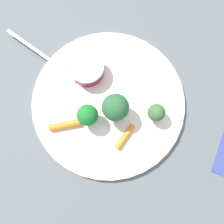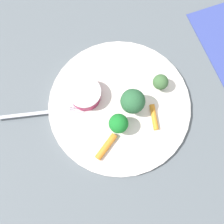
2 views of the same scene
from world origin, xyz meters
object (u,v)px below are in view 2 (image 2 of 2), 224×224
plate (119,105)px  carrot_stick_0 (106,147)px  broccoli_floret_2 (119,124)px  broccoli_floret_1 (133,101)px  sauce_cup (85,94)px  fork (41,113)px  carrot_stick_1 (154,117)px  broccoli_floret_0 (160,82)px

plate → carrot_stick_0: size_ratio=5.13×
plate → broccoli_floret_2: bearing=164.4°
broccoli_floret_1 → broccoli_floret_2: size_ratio=1.24×
sauce_cup → broccoli_floret_2: bearing=-146.5°
plate → fork: bearing=84.7°
carrot_stick_0 → carrot_stick_1: 0.11m
broccoli_floret_1 → carrot_stick_0: (-0.07, 0.07, -0.03)m
carrot_stick_0 → carrot_stick_1: bearing=-70.3°
sauce_cup → fork: 0.10m
broccoli_floret_2 → carrot_stick_0: broccoli_floret_2 is taller
broccoli_floret_0 → broccoli_floret_1: 0.07m
plate → carrot_stick_1: carrot_stick_1 is taller
sauce_cup → broccoli_floret_1: broccoli_floret_1 is taller
plate → carrot_stick_1: (-0.04, -0.06, 0.01)m
carrot_stick_1 → fork: bearing=75.3°
broccoli_floret_1 → carrot_stick_1: broccoli_floret_1 is taller
sauce_cup → carrot_stick_0: 0.11m
broccoli_floret_1 → carrot_stick_0: bearing=135.9°
carrot_stick_0 → fork: carrot_stick_0 is taller
broccoli_floret_0 → fork: size_ratio=0.23×
sauce_cup → broccoli_floret_2: size_ratio=1.28×
carrot_stick_1 → fork: 0.23m
sauce_cup → broccoli_floret_1: (-0.04, -0.09, 0.02)m
plate → broccoli_floret_1: broccoli_floret_1 is taller
sauce_cup → carrot_stick_1: size_ratio=1.26×
carrot_stick_0 → broccoli_floret_0: bearing=-52.7°
broccoli_floret_0 → carrot_stick_1: bearing=157.0°
carrot_stick_1 → broccoli_floret_0: bearing=-23.0°
carrot_stick_1 → sauce_cup: bearing=59.8°
plate → broccoli_floret_0: broccoli_floret_0 is taller
plate → broccoli_floret_0: size_ratio=7.17×
broccoli_floret_0 → carrot_stick_0: size_ratio=0.72×
carrot_stick_1 → plate: bearing=54.7°
fork → broccoli_floret_2: bearing=-113.0°
plate → fork: (0.01, 0.16, 0.01)m
broccoli_floret_1 → fork: broccoli_floret_1 is taller
plate → broccoli_floret_1: bearing=-118.5°
plate → broccoli_floret_1: 0.05m
broccoli_floret_1 → broccoli_floret_0: bearing=-63.9°
broccoli_floret_1 → plate: bearing=61.5°
broccoli_floret_1 → carrot_stick_0: 0.10m
sauce_cup → fork: sauce_cup is taller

